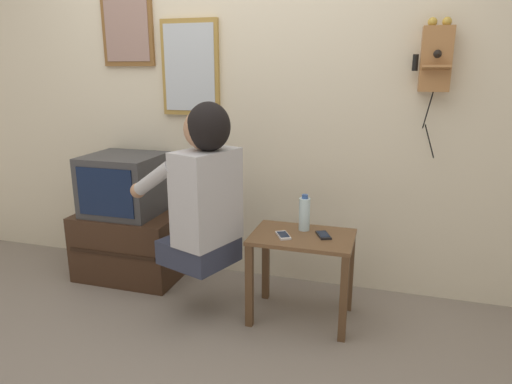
% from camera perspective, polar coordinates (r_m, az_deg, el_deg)
% --- Properties ---
extents(ground_plane, '(14.00, 14.00, 0.00)m').
position_cam_1_polar(ground_plane, '(2.51, -9.98, -19.25)').
color(ground_plane, slate).
extents(wall_back, '(6.80, 0.05, 2.55)m').
position_cam_1_polar(wall_back, '(3.04, -2.12, 12.60)').
color(wall_back, beige).
rests_on(wall_back, ground_plane).
extents(side_table, '(0.57, 0.39, 0.51)m').
position_cam_1_polar(side_table, '(2.61, 5.77, -7.67)').
color(side_table, brown).
rests_on(side_table, ground_plane).
extents(person, '(0.64, 0.53, 0.92)m').
position_cam_1_polar(person, '(2.53, -6.63, 0.52)').
color(person, '#2D3347').
rests_on(person, ground_plane).
extents(tv_stand, '(0.70, 0.46, 0.46)m').
position_cam_1_polar(tv_stand, '(3.31, -15.36, -6.37)').
color(tv_stand, '#382316').
rests_on(tv_stand, ground_plane).
extents(television, '(0.48, 0.45, 0.40)m').
position_cam_1_polar(television, '(3.20, -16.13, 0.93)').
color(television, '#38383A').
rests_on(television, tv_stand).
extents(wall_phone_antique, '(0.20, 0.19, 0.77)m').
position_cam_1_polar(wall_phone_antique, '(2.80, 21.56, 15.29)').
color(wall_phone_antique, '#9E6B3D').
extents(framed_picture, '(0.38, 0.03, 0.46)m').
position_cam_1_polar(framed_picture, '(3.35, -15.77, 18.81)').
color(framed_picture, brown).
extents(wall_mirror, '(0.40, 0.03, 0.61)m').
position_cam_1_polar(wall_mirror, '(3.12, -8.23, 15.12)').
color(wall_mirror, olive).
extents(cell_phone_held, '(0.11, 0.14, 0.01)m').
position_cam_1_polar(cell_phone_held, '(2.54, 3.42, -5.42)').
color(cell_phone_held, silver).
rests_on(cell_phone_held, side_table).
extents(cell_phone_spare, '(0.11, 0.14, 0.01)m').
position_cam_1_polar(cell_phone_spare, '(2.57, 8.42, -5.34)').
color(cell_phone_spare, black).
rests_on(cell_phone_spare, side_table).
extents(water_bottle, '(0.06, 0.06, 0.21)m').
position_cam_1_polar(water_bottle, '(2.62, 6.08, -2.71)').
color(water_bottle, silver).
rests_on(water_bottle, side_table).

